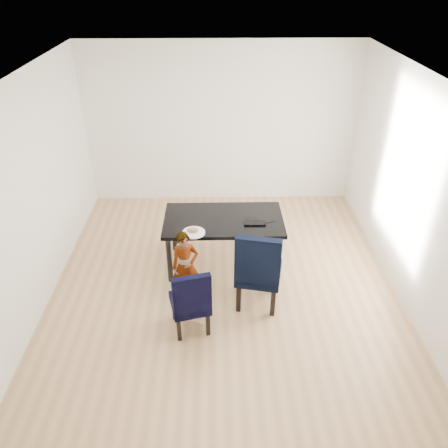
{
  "coord_description": "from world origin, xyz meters",
  "views": [
    {
      "loc": [
        -0.1,
        -4.51,
        3.77
      ],
      "look_at": [
        0.0,
        0.2,
        0.85
      ],
      "focal_mm": 35.0,
      "sensor_mm": 36.0,
      "label": 1
    }
  ],
  "objects_px": {
    "chair_right": "(259,266)",
    "laptop": "(255,221)",
    "child": "(185,265)",
    "dining_table": "(224,242)",
    "chair_left": "(190,298)",
    "plate": "(194,233)"
  },
  "relations": [
    {
      "from": "dining_table",
      "to": "plate",
      "type": "distance_m",
      "value": 0.65
    },
    {
      "from": "chair_left",
      "to": "chair_right",
      "type": "height_order",
      "value": "chair_right"
    },
    {
      "from": "dining_table",
      "to": "plate",
      "type": "height_order",
      "value": "plate"
    },
    {
      "from": "dining_table",
      "to": "chair_left",
      "type": "bearing_deg",
      "value": -108.48
    },
    {
      "from": "dining_table",
      "to": "child",
      "type": "xyz_separation_m",
      "value": [
        -0.49,
        -0.65,
        0.09
      ]
    },
    {
      "from": "chair_right",
      "to": "child",
      "type": "height_order",
      "value": "chair_right"
    },
    {
      "from": "dining_table",
      "to": "laptop",
      "type": "height_order",
      "value": "laptop"
    },
    {
      "from": "chair_left",
      "to": "child",
      "type": "height_order",
      "value": "child"
    },
    {
      "from": "laptop",
      "to": "dining_table",
      "type": "bearing_deg",
      "value": -13.75
    },
    {
      "from": "chair_left",
      "to": "child",
      "type": "xyz_separation_m",
      "value": [
        -0.08,
        0.58,
        0.03
      ]
    },
    {
      "from": "child",
      "to": "chair_left",
      "type": "bearing_deg",
      "value": -96.18
    },
    {
      "from": "child",
      "to": "laptop",
      "type": "xyz_separation_m",
      "value": [
        0.9,
        0.55,
        0.29
      ]
    },
    {
      "from": "child",
      "to": "plate",
      "type": "height_order",
      "value": "child"
    },
    {
      "from": "laptop",
      "to": "chair_right",
      "type": "bearing_deg",
      "value": 90.7
    },
    {
      "from": "chair_right",
      "to": "plate",
      "type": "bearing_deg",
      "value": 162.68
    },
    {
      "from": "chair_left",
      "to": "chair_right",
      "type": "bearing_deg",
      "value": 13.98
    },
    {
      "from": "plate",
      "to": "child",
      "type": "bearing_deg",
      "value": -109.05
    },
    {
      "from": "dining_table",
      "to": "child",
      "type": "height_order",
      "value": "child"
    },
    {
      "from": "dining_table",
      "to": "laptop",
      "type": "distance_m",
      "value": 0.57
    },
    {
      "from": "chair_right",
      "to": "laptop",
      "type": "distance_m",
      "value": 0.73
    },
    {
      "from": "chair_right",
      "to": "dining_table",
      "type": "bearing_deg",
      "value": 129.37
    },
    {
      "from": "laptop",
      "to": "chair_left",
      "type": "bearing_deg",
      "value": 54.19
    }
  ]
}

